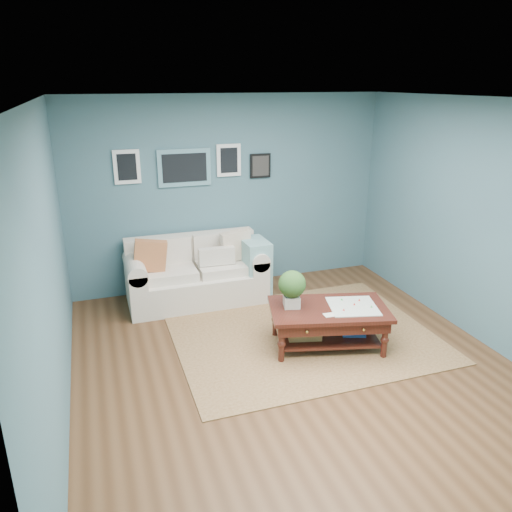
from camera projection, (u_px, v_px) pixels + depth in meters
name	position (u px, v px, depth m)	size (l,w,h in m)	color
room_shell	(296.00, 243.00, 4.85)	(5.00, 5.02, 2.70)	brown
area_rug	(303.00, 335.00, 5.91)	(2.98, 2.38, 0.01)	brown
loveseat	(202.00, 272.00, 6.77)	(1.88, 0.85, 0.97)	#F2E2D0
coffee_table	(322.00, 314.00, 5.55)	(1.44, 1.05, 0.91)	black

